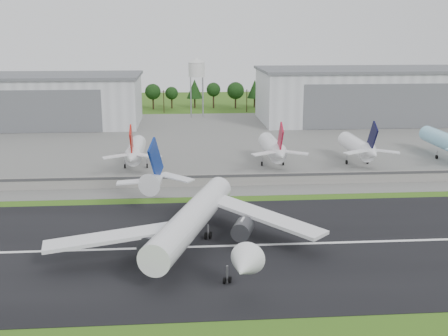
{
  "coord_description": "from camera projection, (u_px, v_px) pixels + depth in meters",
  "views": [
    {
      "loc": [
        -13.44,
        -96.45,
        42.85
      ],
      "look_at": [
        -2.73,
        40.0,
        9.0
      ],
      "focal_mm": 45.0,
      "sensor_mm": 36.0,
      "label": 1
    }
  ],
  "objects": [
    {
      "name": "hangar_west",
      "position": [
        34.0,
        100.0,
        255.39
      ],
      "size": [
        97.0,
        44.0,
        23.2
      ],
      "color": "silver",
      "rests_on": "ground"
    },
    {
      "name": "utility_poles",
      "position": [
        206.0,
        112.0,
        298.21
      ],
      "size": [
        230.0,
        3.0,
        12.0
      ],
      "primitive_type": null,
      "color": "black",
      "rests_on": "ground"
    },
    {
      "name": "water_tower",
      "position": [
        197.0,
        68.0,
        277.42
      ],
      "size": [
        8.4,
        8.4,
        29.4
      ],
      "color": "#99999E",
      "rests_on": "ground"
    },
    {
      "name": "parked_jet_navy",
      "position": [
        359.0,
        147.0,
        180.62
      ],
      "size": [
        7.36,
        31.29,
        16.49
      ],
      "color": "white",
      "rests_on": "ground"
    },
    {
      "name": "runway_centerline",
      "position": [
        249.0,
        245.0,
        114.3
      ],
      "size": [
        220.0,
        1.0,
        0.02
      ],
      "primitive_type": "cube",
      "color": "white",
      "rests_on": "runway"
    },
    {
      "name": "apron",
      "position": [
        215.0,
        141.0,
        220.77
      ],
      "size": [
        320.0,
        150.0,
        0.1
      ],
      "primitive_type": "cube",
      "color": "slate",
      "rests_on": "ground"
    },
    {
      "name": "parked_jet_red_b",
      "position": [
        274.0,
        148.0,
        178.49
      ],
      "size": [
        7.36,
        31.29,
        16.56
      ],
      "color": "white",
      "rests_on": "ground"
    },
    {
      "name": "ground",
      "position": [
        255.0,
        266.0,
        104.65
      ],
      "size": [
        600.0,
        600.0,
        0.0
      ],
      "primitive_type": "plane",
      "color": "#335915",
      "rests_on": "ground"
    },
    {
      "name": "blast_fence",
      "position": [
        230.0,
        180.0,
        157.43
      ],
      "size": [
        240.0,
        0.61,
        3.5
      ],
      "color": "gray",
      "rests_on": "ground"
    },
    {
      "name": "hangar_east",
      "position": [
        366.0,
        95.0,
        266.92
      ],
      "size": [
        102.0,
        47.0,
        25.2
      ],
      "color": "silver",
      "rests_on": "ground"
    },
    {
      "name": "main_airliner",
      "position": [
        193.0,
        225.0,
        111.89
      ],
      "size": [
        54.47,
        57.85,
        18.17
      ],
      "rotation": [
        0.0,
        0.0,
        2.83
      ],
      "color": "white",
      "rests_on": "runway"
    },
    {
      "name": "treeline",
      "position": [
        204.0,
        109.0,
        312.73
      ],
      "size": [
        320.0,
        16.0,
        22.0
      ],
      "primitive_type": null,
      "color": "black",
      "rests_on": "ground"
    },
    {
      "name": "runway",
      "position": [
        249.0,
        245.0,
        114.32
      ],
      "size": [
        320.0,
        60.0,
        0.1
      ],
      "primitive_type": "cube",
      "color": "black",
      "rests_on": "ground"
    },
    {
      "name": "parked_jet_red_a",
      "position": [
        135.0,
        151.0,
        175.17
      ],
      "size": [
        7.36,
        31.29,
        16.38
      ],
      "color": "white",
      "rests_on": "ground"
    }
  ]
}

